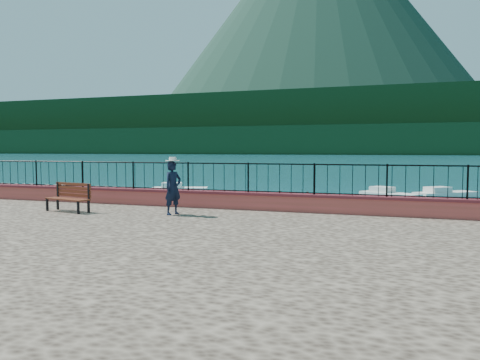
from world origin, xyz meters
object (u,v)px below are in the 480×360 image
Objects in this scene: person at (173,188)px; boat_2 at (435,205)px; boat_0 at (212,206)px; boat_3 at (180,188)px; park_bench at (69,203)px; boat_1 at (332,216)px; boat_5 at (445,192)px; boat_4 at (390,193)px.

person reaches higher than boat_2.
boat_3 is (-6.46, 9.35, 0.00)m from boat_0.
park_bench is 0.40× the size of boat_1.
person is 0.38× the size of boat_5.
boat_1 is 7.24m from boat_2.
park_bench is 0.40× the size of boat_5.
boat_3 is at bearing -144.80° from boat_4.
park_bench reaches higher than boat_3.
boat_4 is at bearing 75.76° from park_bench.
boat_2 is (10.55, 3.97, 0.00)m from boat_0.
boat_2 is 17.83m from boat_3.
boat_1 is at bearing -142.87° from boat_2.
park_bench is at bearing -106.45° from boat_0.
park_bench reaches higher than boat_2.
person is at bearing -74.88° from boat_4.
boat_1 is 16.91m from boat_3.
boat_3 is at bearing 147.58° from boat_5.
boat_3 is at bearing 48.72° from person.
boat_3 and boat_4 have the same top height.
boat_4 is 3.84m from boat_5.
park_bench is 0.45× the size of boat_4.
boat_4 is (8.21, 10.04, 0.00)m from boat_0.
park_bench is at bearing -102.70° from boat_1.
boat_2 is at bearing 60.06° from park_bench.
boat_5 is at bearing -12.08° from boat_3.
boat_2 and boat_3 have the same top height.
person is at bearing 19.76° from park_bench.
person is 0.38× the size of boat_1.
person is 20.12m from boat_3.
boat_4 is at bearing 113.02° from boat_1.
boat_4 is (5.86, 18.71, -1.63)m from person.
park_bench is 0.52× the size of boat_2.
park_bench is 17.62m from boat_2.
person reaches higher than boat_5.
park_bench reaches higher than boat_1.
boat_5 is at bearing 59.42° from boat_4.
park_bench is at bearing -147.91° from boat_2.
boat_2 is (11.70, 13.13, -1.08)m from park_bench.
boat_5 is at bearing -1.75° from person.
boat_4 and boat_5 have the same top height.
person is 22.51m from boat_5.
park_bench is at bearing -83.47° from boat_4.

